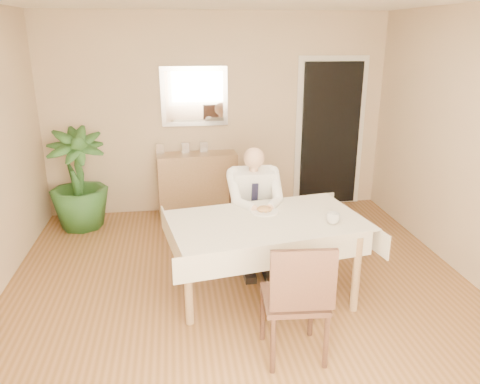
{
  "coord_description": "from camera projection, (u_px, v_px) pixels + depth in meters",
  "views": [
    {
      "loc": [
        -0.57,
        -3.64,
        2.32
      ],
      "look_at": [
        0.0,
        0.35,
        0.95
      ],
      "focal_mm": 35.0,
      "sensor_mm": 36.0,
      "label": 1
    }
  ],
  "objects": [
    {
      "name": "chair_far",
      "position": [
        250.0,
        209.0,
        5.05
      ],
      "size": [
        0.48,
        0.48,
        0.92
      ],
      "rotation": [
        0.0,
        0.0,
        0.1
      ],
      "color": "#3E2419",
      "rests_on": "ground"
    },
    {
      "name": "doorway",
      "position": [
        330.0,
        135.0,
        6.43
      ],
      "size": [
        0.96,
        0.07,
        2.1
      ],
      "color": "silver",
      "rests_on": "ground"
    },
    {
      "name": "chair_near",
      "position": [
        298.0,
        296.0,
        3.33
      ],
      "size": [
        0.49,
        0.49,
        0.97
      ],
      "rotation": [
        0.0,
        0.0,
        -0.07
      ],
      "color": "#3E2419",
      "rests_on": "ground"
    },
    {
      "name": "coffee_mug",
      "position": [
        333.0,
        218.0,
        4.06
      ],
      "size": [
        0.15,
        0.15,
        0.09
      ],
      "primitive_type": "imported",
      "rotation": [
        0.0,
        0.0,
        -0.34
      ],
      "color": "white",
      "rests_on": "dining_table"
    },
    {
      "name": "photo_frame_right",
      "position": [
        204.0,
        147.0,
        6.16
      ],
      "size": [
        0.1,
        0.02,
        0.14
      ],
      "primitive_type": "cube",
      "color": "silver",
      "rests_on": "sideboard"
    },
    {
      "name": "dining_table",
      "position": [
        267.0,
        228.0,
        4.17
      ],
      "size": [
        1.88,
        1.3,
        0.75
      ],
      "rotation": [
        0.0,
        0.0,
        0.17
      ],
      "color": "#997553",
      "rests_on": "ground"
    },
    {
      "name": "potted_palm",
      "position": [
        78.0,
        180.0,
        5.73
      ],
      "size": [
        0.85,
        0.85,
        1.25
      ],
      "primitive_type": "imported",
      "rotation": [
        0.0,
        0.0,
        0.26
      ],
      "color": "#234C1D",
      "rests_on": "ground"
    },
    {
      "name": "room",
      "position": [
        246.0,
        165.0,
        3.82
      ],
      "size": [
        5.0,
        5.02,
        2.6
      ],
      "color": "brown",
      "rests_on": "ground"
    },
    {
      "name": "fork",
      "position": [
        261.0,
        212.0,
        4.25
      ],
      "size": [
        0.01,
        0.13,
        0.01
      ],
      "primitive_type": "cylinder",
      "rotation": [
        1.57,
        0.0,
        0.0
      ],
      "color": "silver",
      "rests_on": "dining_table"
    },
    {
      "name": "mirror",
      "position": [
        194.0,
        97.0,
        6.01
      ],
      "size": [
        0.86,
        0.04,
        0.76
      ],
      "color": "silver",
      "rests_on": "room"
    },
    {
      "name": "window",
      "position": [
        367.0,
        328.0,
        1.45
      ],
      "size": [
        1.34,
        0.04,
        1.44
      ],
      "color": "silver",
      "rests_on": "room"
    },
    {
      "name": "plate",
      "position": [
        264.0,
        211.0,
        4.32
      ],
      "size": [
        0.26,
        0.26,
        0.02
      ],
      "primitive_type": "cylinder",
      "color": "white",
      "rests_on": "dining_table"
    },
    {
      "name": "photo_frame_center",
      "position": [
        185.0,
        148.0,
        6.12
      ],
      "size": [
        0.1,
        0.02,
        0.14
      ],
      "primitive_type": "cube",
      "color": "silver",
      "rests_on": "sideboard"
    },
    {
      "name": "seated_man",
      "position": [
        255.0,
        203.0,
        4.72
      ],
      "size": [
        0.48,
        0.72,
        1.24
      ],
      "color": "white",
      "rests_on": "ground"
    },
    {
      "name": "sideboard",
      "position": [
        198.0,
        184.0,
        6.24
      ],
      "size": [
        1.06,
        0.42,
        0.83
      ],
      "primitive_type": "cube",
      "rotation": [
        0.0,
        0.0,
        0.06
      ],
      "color": "#997553",
      "rests_on": "ground"
    },
    {
      "name": "photo_frame_left",
      "position": [
        160.0,
        149.0,
        6.05
      ],
      "size": [
        0.1,
        0.02,
        0.14
      ],
      "primitive_type": "cube",
      "color": "silver",
      "rests_on": "sideboard"
    },
    {
      "name": "knife",
      "position": [
        270.0,
        212.0,
        4.26
      ],
      "size": [
        0.01,
        0.13,
        0.01
      ],
      "primitive_type": "cylinder",
      "rotation": [
        1.57,
        0.0,
        0.0
      ],
      "color": "silver",
      "rests_on": "dining_table"
    },
    {
      "name": "food",
      "position": [
        264.0,
        209.0,
        4.31
      ],
      "size": [
        0.14,
        0.14,
        0.06
      ],
      "primitive_type": "ellipsoid",
      "color": "olive",
      "rests_on": "dining_table"
    }
  ]
}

